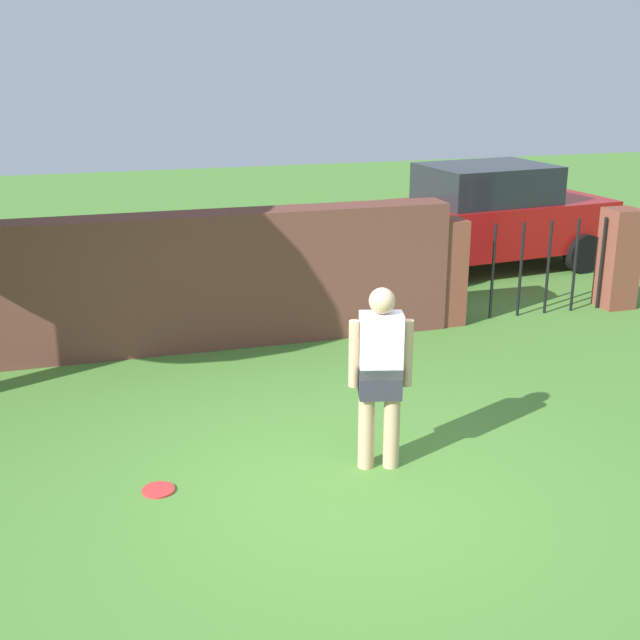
% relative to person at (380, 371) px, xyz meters
% --- Properties ---
extents(ground_plane, '(40.00, 40.00, 0.00)m').
position_rel_person_xyz_m(ground_plane, '(-0.38, -0.27, -0.90)').
color(ground_plane, '#4C8433').
extents(brick_wall, '(8.02, 0.50, 1.65)m').
position_rel_person_xyz_m(brick_wall, '(-1.88, 3.55, -0.07)').
color(brick_wall, brown).
rests_on(brick_wall, ground).
extents(person, '(0.53, 0.30, 1.62)m').
position_rel_person_xyz_m(person, '(0.00, 0.00, 0.00)').
color(person, tan).
rests_on(person, ground).
extents(fence_gate, '(3.07, 0.44, 1.40)m').
position_rel_person_xyz_m(fence_gate, '(3.54, 3.55, -0.20)').
color(fence_gate, brown).
rests_on(fence_gate, ground).
extents(car, '(4.37, 2.30, 1.72)m').
position_rel_person_xyz_m(car, '(4.04, 6.03, -0.04)').
color(car, '#A51111').
rests_on(car, ground).
extents(frisbee_red, '(0.27, 0.27, 0.02)m').
position_rel_person_xyz_m(frisbee_red, '(-1.89, 0.10, -0.89)').
color(frisbee_red, red).
rests_on(frisbee_red, ground).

